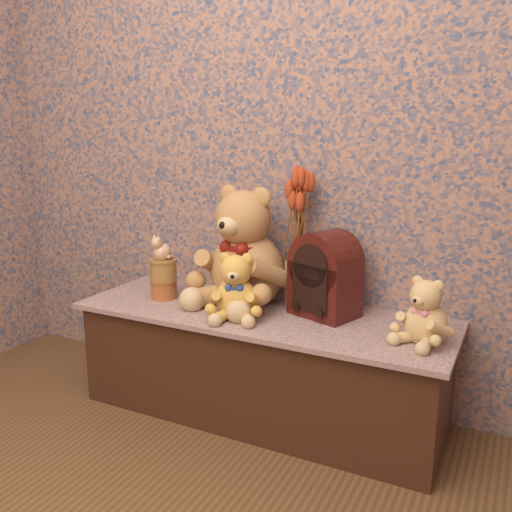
% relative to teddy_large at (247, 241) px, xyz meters
% --- Properties ---
extents(display_shelf, '(1.51, 0.53, 0.44)m').
position_rel_teddy_large_xyz_m(display_shelf, '(0.11, -0.09, -0.48)').
color(display_shelf, '#324767').
rests_on(display_shelf, ground).
extents(teddy_large, '(0.49, 0.56, 0.53)m').
position_rel_teddy_large_xyz_m(teddy_large, '(0.00, 0.00, 0.00)').
color(teddy_large, '#AA7B42').
rests_on(teddy_large, display_shelf).
extents(teddy_medium, '(0.29, 0.32, 0.28)m').
position_rel_teddy_large_xyz_m(teddy_medium, '(0.05, -0.19, -0.13)').
color(teddy_medium, gold).
rests_on(teddy_medium, display_shelf).
extents(teddy_small, '(0.27, 0.29, 0.25)m').
position_rel_teddy_large_xyz_m(teddy_small, '(0.76, -0.13, -0.14)').
color(teddy_small, tan).
rests_on(teddy_small, display_shelf).
extents(cathedral_radio, '(0.29, 0.25, 0.34)m').
position_rel_teddy_large_xyz_m(cathedral_radio, '(0.35, -0.02, -0.10)').
color(cathedral_radio, '#380F0A').
rests_on(cathedral_radio, display_shelf).
extents(ceramic_vase, '(0.11, 0.11, 0.18)m').
position_rel_teddy_large_xyz_m(ceramic_vase, '(0.20, 0.06, -0.17)').
color(ceramic_vase, tan).
rests_on(ceramic_vase, display_shelf).
extents(dried_stalks, '(0.24, 0.24, 0.39)m').
position_rel_teddy_large_xyz_m(dried_stalks, '(0.20, 0.06, 0.12)').
color(dried_stalks, '#B83E1D').
rests_on(dried_stalks, ceramic_vase).
extents(biscuit_tin_lower, '(0.14, 0.14, 0.08)m').
position_rel_teddy_large_xyz_m(biscuit_tin_lower, '(-0.34, -0.12, -0.22)').
color(biscuit_tin_lower, '#C08638').
rests_on(biscuit_tin_lower, display_shelf).
extents(biscuit_tin_upper, '(0.12, 0.12, 0.09)m').
position_rel_teddy_large_xyz_m(biscuit_tin_upper, '(-0.34, -0.12, -0.14)').
color(biscuit_tin_upper, tan).
rests_on(biscuit_tin_upper, biscuit_tin_lower).
extents(cat_figurine, '(0.11, 0.11, 0.11)m').
position_rel_teddy_large_xyz_m(cat_figurine, '(-0.34, -0.12, -0.04)').
color(cat_figurine, silver).
rests_on(cat_figurine, biscuit_tin_upper).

